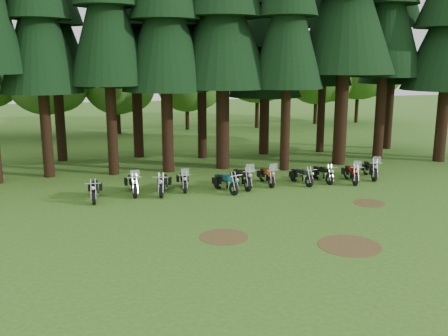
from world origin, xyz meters
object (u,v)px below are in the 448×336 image
Objects in this scene: motorcycle_1 at (133,185)px; motorcycle_7 at (301,176)px; motorcycle_0 at (95,191)px; motorcycle_10 at (370,170)px; motorcycle_2 at (163,184)px; motorcycle_5 at (242,178)px; motorcycle_4 at (225,183)px; motorcycle_6 at (267,176)px; motorcycle_8 at (322,174)px; motorcycle_9 at (351,174)px; motorcycle_3 at (183,181)px.

motorcycle_7 is at bearing -4.07° from motorcycle_1.
motorcycle_10 is (14.61, 0.50, 0.03)m from motorcycle_0.
motorcycle_5 reaches higher than motorcycle_2.
motorcycle_4 is 2.61m from motorcycle_6.
motorcycle_8 is at bearing -163.66° from motorcycle_10.
motorcycle_8 is (3.06, -0.21, -0.03)m from motorcycle_6.
motorcycle_2 is 7.20m from motorcycle_7.
motorcycle_5 is 1.17× the size of motorcycle_7.
motorcycle_1 is 4.48m from motorcycle_4.
motorcycle_4 is at bearing 175.01° from motorcycle_7.
motorcycle_9 is at bearing -5.16° from motorcycle_1.
motorcycle_6 is at bearing 156.13° from motorcycle_7.
motorcycle_9 is (11.33, -0.66, -0.02)m from motorcycle_1.
motorcycle_0 is 0.94× the size of motorcycle_5.
motorcycle_5 is (4.01, 0.07, 0.02)m from motorcycle_2.
motorcycle_8 is (9.93, -0.15, -0.06)m from motorcycle_1.
motorcycle_9 is (8.83, -0.82, 0.03)m from motorcycle_3.
motorcycle_10 is (11.39, 0.21, 0.02)m from motorcycle_2.
motorcycle_9 is at bearing -15.95° from motorcycle_4.
motorcycle_0 reaches higher than motorcycle_7.
motorcycle_2 is 1.09× the size of motorcycle_8.
motorcycle_10 is at bearing -3.75° from motorcycle_8.
motorcycle_8 is at bearing -3.13° from motorcycle_7.
motorcycle_6 is at bearing 8.19° from motorcycle_0.
motorcycle_4 is at bearing -160.36° from motorcycle_6.
motorcycle_7 is (6.12, -0.50, -0.02)m from motorcycle_3.
motorcycle_1 reaches higher than motorcycle_7.
motorcycle_5 is at bearing -171.69° from motorcycle_9.
motorcycle_3 is 2.13m from motorcycle_4.
motorcycle_5 is 1.16× the size of motorcycle_8.
motorcycle_4 is 0.93× the size of motorcycle_10.
motorcycle_3 is 4.37m from motorcycle_6.
motorcycle_9 is (2.71, -0.32, 0.05)m from motorcycle_7.
motorcycle_3 is at bearing 135.93° from motorcycle_4.
motorcycle_9 is (6.93, 0.14, 0.02)m from motorcycle_4.
motorcycle_3 is (1.07, 0.45, -0.03)m from motorcycle_2.
motorcycle_4 is 1.19m from motorcycle_5.
motorcycle_5 is at bearing 12.50° from motorcycle_4.
motorcycle_4 is (1.90, -0.97, 0.01)m from motorcycle_3.
motorcycle_5 is 1.05× the size of motorcycle_9.
motorcycle_9 is at bearing -8.97° from motorcycle_5.
motorcycle_7 is at bearing 0.72° from motorcycle_3.
motorcycle_3 is at bearing 179.00° from motorcycle_6.
motorcycle_6 is at bearing -166.33° from motorcycle_10.
motorcycle_1 is at bearing 166.48° from motorcycle_7.
motorcycle_9 is at bearing -18.10° from motorcycle_7.
motorcycle_4 is 4.25m from motorcycle_7.
motorcycle_5 reaches higher than motorcycle_4.
motorcycle_0 is 8.68m from motorcycle_6.
motorcycle_10 is at bearing 4.03° from motorcycle_3.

